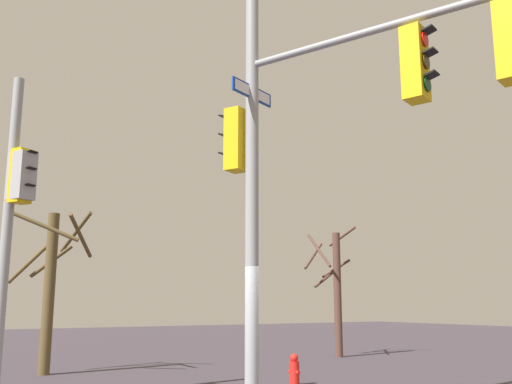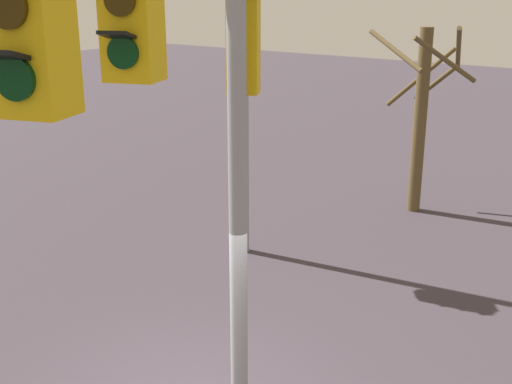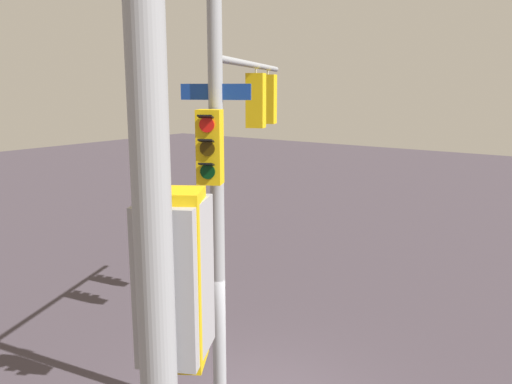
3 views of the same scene
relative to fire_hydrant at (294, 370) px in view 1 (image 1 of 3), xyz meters
name	(u,v)px [view 1 (image 1 of 3)]	position (x,y,z in m)	size (l,w,h in m)	color
main_signal_pole_assembly	(309,98)	(-4.55, 2.80, 4.86)	(6.02, 3.01, 9.29)	gray
secondary_pole_assembly	(14,204)	(0.48, 6.43, 3.51)	(0.72, 0.54, 6.55)	gray
fire_hydrant	(294,370)	(0.00, 0.00, 0.00)	(0.38, 0.24, 0.73)	red
bare_tree_behind_pole	(335,287)	(5.30, -5.58, 2.16)	(2.01, 2.09, 4.80)	#50352C
bare_tree_across_street	(51,282)	(5.19, 4.65, 2.15)	(2.34, 2.43, 4.52)	brown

